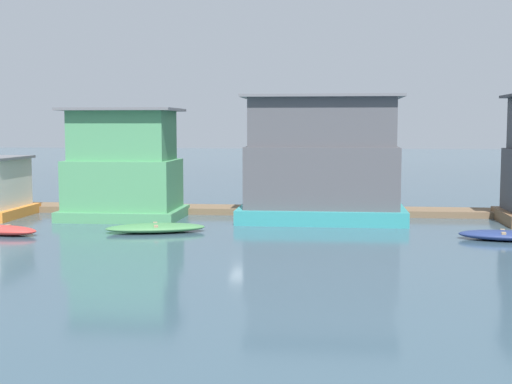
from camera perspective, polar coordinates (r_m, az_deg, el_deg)
ground_plane at (r=32.06m, az=0.20°, el=-2.33°), size 200.00×200.00×0.00m
dock_walkway at (r=34.83m, az=0.69°, el=-1.46°), size 42.40×2.01×0.30m
houseboat_green at (r=33.29m, az=-10.56°, el=1.91°), size 5.36×3.98×5.06m
houseboat_teal at (r=31.98m, az=5.28°, el=2.36°), size 7.40×4.11×5.61m
dinghy_red at (r=29.75m, az=-19.65°, el=-2.88°), size 3.22×1.74×0.37m
dinghy_green at (r=28.93m, az=-8.03°, el=-2.86°), size 4.23×2.54×0.36m
dinghy_navy at (r=28.26m, az=19.16°, el=-3.29°), size 3.40×1.87×0.37m
mooring_post_far_left at (r=33.45m, az=2.18°, el=-0.92°), size 0.31×0.31×1.26m
mooring_post_far_right at (r=35.03m, az=-11.61°, el=-0.30°), size 0.30×0.30×1.80m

